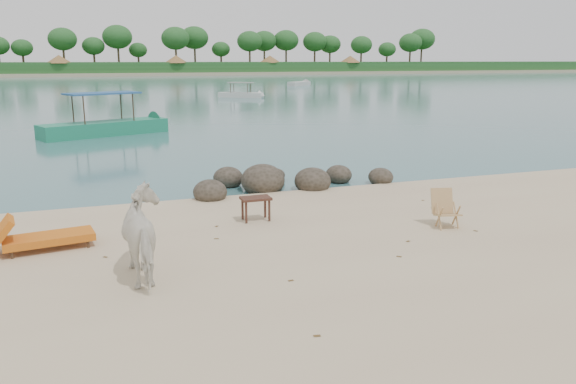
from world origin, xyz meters
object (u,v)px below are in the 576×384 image
at_px(cow, 148,236).
at_px(boat_near, 103,100).
at_px(boulders, 279,182).
at_px(lounge_chair, 49,235).
at_px(side_table, 256,210).
at_px(deck_chair, 448,210).

bearing_deg(cow, boat_near, -95.77).
bearing_deg(boat_near, cow, -112.18).
height_order(boulders, lounge_chair, boulders).
bearing_deg(boat_near, side_table, -103.43).
bearing_deg(lounge_chair, boat_near, 76.48).
xyz_separation_m(boulders, cow, (-4.30, -5.94, 0.58)).
bearing_deg(deck_chair, lounge_chair, -176.14).
bearing_deg(lounge_chair, side_table, -1.13).
relative_size(cow, side_table, 2.64).
xyz_separation_m(deck_chair, boat_near, (-6.76, 19.56, 1.31)).
relative_size(boulders, boat_near, 0.88).
xyz_separation_m(cow, lounge_chair, (-1.73, 2.15, -0.45)).
bearing_deg(cow, deck_chair, -179.36).
distance_m(cow, side_table, 3.87).
height_order(side_table, boat_near, boat_near).
bearing_deg(cow, side_table, -140.77).
bearing_deg(boat_near, deck_chair, -93.63).
distance_m(boulders, cow, 7.36).
relative_size(cow, deck_chair, 2.15).
relative_size(boulders, lounge_chair, 2.96).
bearing_deg(boulders, cow, -125.91).
xyz_separation_m(boulders, lounge_chair, (-6.04, -3.79, 0.13)).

